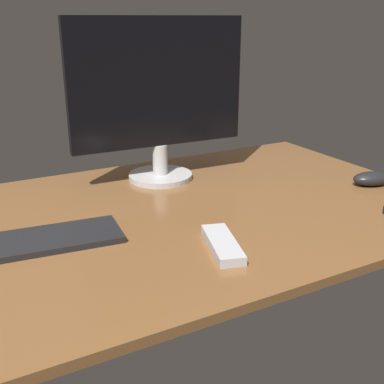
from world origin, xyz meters
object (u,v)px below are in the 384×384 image
object	(u,v)px
monitor	(159,96)
keyboard	(33,242)
tv_remote	(222,244)
computer_mouse	(372,179)

from	to	relation	value
monitor	keyboard	size ratio (longest dim) A/B	1.39
monitor	tv_remote	distance (cm)	53.08
keyboard	computer_mouse	xyz separation A→B (cm)	(91.05, -6.76, 1.30)
monitor	keyboard	distance (cm)	54.84
monitor	tv_remote	world-z (taller)	monitor
computer_mouse	tv_remote	bearing A→B (deg)	-148.58
keyboard	monitor	bearing A→B (deg)	39.05
monitor	tv_remote	xyz separation A→B (cm)	(-8.15, -47.13, -23.01)
computer_mouse	tv_remote	xyz separation A→B (cm)	(-57.47, -13.49, -1.01)
keyboard	tv_remote	distance (cm)	39.22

